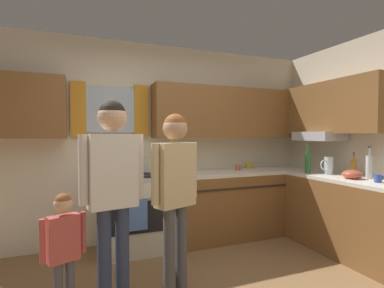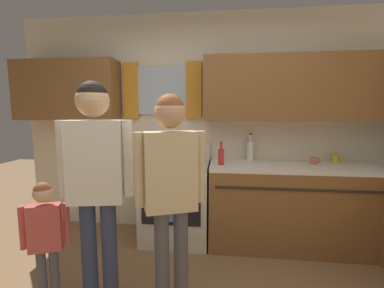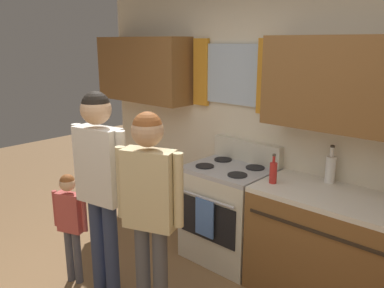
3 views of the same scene
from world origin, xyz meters
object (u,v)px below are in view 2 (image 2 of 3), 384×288
object	(u,v)px
small_child	(45,232)
bottle_sauce_red	(221,156)
adult_holding_child	(96,171)
stove_oven	(176,199)
bottle_milk_white	(250,150)
adult_in_plaid	(171,180)
cup_terracotta	(313,161)
mug_mustard_yellow	(336,158)

from	to	relation	value
small_child	bottle_sauce_red	bearing A→B (deg)	42.63
small_child	adult_holding_child	bearing A→B (deg)	11.48
stove_oven	bottle_sauce_red	bearing A→B (deg)	-10.74
bottle_milk_white	bottle_sauce_red	size ratio (longest dim) A/B	1.27
bottle_milk_white	adult_in_plaid	world-z (taller)	adult_in_plaid
bottle_sauce_red	cup_terracotta	bearing A→B (deg)	8.32
stove_oven	cup_terracotta	bearing A→B (deg)	1.86
stove_oven	adult_in_plaid	xyz separation A→B (m)	(0.17, -1.13, 0.53)
cup_terracotta	adult_in_plaid	bearing A→B (deg)	-138.28
bottle_milk_white	cup_terracotta	xyz separation A→B (m)	(0.65, -0.18, -0.08)
bottle_sauce_red	adult_in_plaid	bearing A→B (deg)	-108.01
cup_terracotta	mug_mustard_yellow	bearing A→B (deg)	27.50
mug_mustard_yellow	adult_in_plaid	distance (m)	2.08
cup_terracotta	small_child	world-z (taller)	cup_terracotta
bottle_sauce_red	mug_mustard_yellow	bearing A→B (deg)	12.98
mug_mustard_yellow	bottle_sauce_red	bearing A→B (deg)	-167.02
adult_holding_child	small_child	distance (m)	0.57
stove_oven	adult_holding_child	world-z (taller)	adult_holding_child
bottle_sauce_red	cup_terracotta	xyz separation A→B (m)	(0.98, 0.14, -0.05)
adult_holding_child	bottle_milk_white	bearing A→B (deg)	49.04
bottle_sauce_red	small_child	bearing A→B (deg)	-137.37
stove_oven	adult_in_plaid	distance (m)	1.26
stove_oven	bottle_milk_white	world-z (taller)	bottle_milk_white
adult_holding_child	small_child	xyz separation A→B (m)	(-0.36, -0.07, -0.44)
bottle_milk_white	cup_terracotta	distance (m)	0.68
adult_in_plaid	small_child	bearing A→B (deg)	-173.76
stove_oven	adult_holding_child	bearing A→B (deg)	-107.43
mug_mustard_yellow	adult_in_plaid	size ratio (longest dim) A/B	0.08
stove_oven	bottle_sauce_red	world-z (taller)	bottle_sauce_red
small_child	bottle_milk_white	bearing A→B (deg)	42.99
stove_oven	adult_in_plaid	world-z (taller)	adult_in_plaid
bottle_milk_white	mug_mustard_yellow	bearing A→B (deg)	-1.96
mug_mustard_yellow	small_child	xyz separation A→B (m)	(-2.50, -1.42, -0.33)
bottle_milk_white	adult_holding_child	xyz separation A→B (m)	(-1.20, -1.38, 0.03)
adult_holding_child	cup_terracotta	bearing A→B (deg)	32.98
stove_oven	small_child	bearing A→B (deg)	-120.55
stove_oven	cup_terracotta	world-z (taller)	stove_oven
stove_oven	adult_in_plaid	bearing A→B (deg)	-81.51
adult_in_plaid	bottle_sauce_red	bearing A→B (deg)	71.99
stove_oven	mug_mustard_yellow	distance (m)	1.85
bottle_sauce_red	adult_in_plaid	world-z (taller)	adult_in_plaid
bottle_milk_white	stove_oven	bearing A→B (deg)	-164.68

